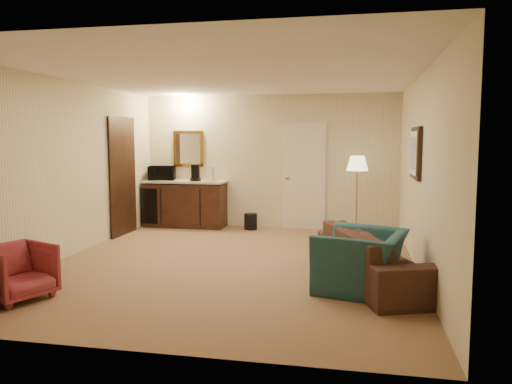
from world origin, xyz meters
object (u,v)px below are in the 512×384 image
at_px(sofa, 377,247).
at_px(waste_bin, 251,221).
at_px(rose_chair_near, 17,269).
at_px(teal_armchair, 361,251).
at_px(coffee_table, 347,266).
at_px(coffee_maker, 195,173).
at_px(microwave, 162,171).
at_px(wetbar_cabinet, 185,204).
at_px(floor_lamp, 357,196).

relative_size(sofa, waste_bin, 7.17).
distance_m(sofa, rose_chair_near, 4.10).
distance_m(sofa, teal_armchair, 0.37).
bearing_deg(coffee_table, coffee_maker, 131.72).
height_order(waste_bin, microwave, microwave).
distance_m(microwave, coffee_maker, 0.75).
relative_size(waste_bin, coffee_maker, 0.96).
bearing_deg(wetbar_cabinet, coffee_maker, -11.73).
bearing_deg(waste_bin, wetbar_cabinet, 177.03).
relative_size(teal_armchair, microwave, 2.05).
relative_size(teal_armchair, waste_bin, 3.38).
distance_m(coffee_table, waste_bin, 3.85).
bearing_deg(coffee_maker, microwave, -169.37).
bearing_deg(wetbar_cabinet, floor_lamp, -5.46).
bearing_deg(teal_armchair, rose_chair_near, -58.94).
xyz_separation_m(wetbar_cabinet, rose_chair_near, (-0.25, -4.72, -0.13)).
bearing_deg(teal_armchair, wetbar_cabinet, -122.38).
height_order(rose_chair_near, coffee_table, rose_chair_near).
distance_m(floor_lamp, waste_bin, 2.09).
bearing_deg(coffee_table, wetbar_cabinet, 133.50).
relative_size(wetbar_cabinet, microwave, 3.20).
xyz_separation_m(rose_chair_near, floor_lamp, (3.60, 4.40, 0.39)).
relative_size(wetbar_cabinet, coffee_maker, 5.05).
bearing_deg(sofa, microwave, 30.97).
height_order(teal_armchair, floor_lamp, floor_lamp).
relative_size(floor_lamp, microwave, 2.83).
bearing_deg(sofa, coffee_table, 88.82).
distance_m(waste_bin, coffee_maker, 1.45).
height_order(wetbar_cabinet, coffee_table, wetbar_cabinet).
bearing_deg(waste_bin, coffee_maker, 178.97).
bearing_deg(coffee_table, teal_armchair, -50.49).
xyz_separation_m(coffee_table, microwave, (-3.75, 3.47, 0.88)).
height_order(wetbar_cabinet, teal_armchair, wetbar_cabinet).
height_order(sofa, coffee_table, sofa).
relative_size(microwave, coffee_maker, 1.58).
bearing_deg(rose_chair_near, sofa, -48.27).
distance_m(sofa, coffee_maker, 4.72).
distance_m(floor_lamp, microwave, 3.89).
xyz_separation_m(rose_chair_near, coffee_maker, (0.49, 4.67, 0.75)).
bearing_deg(microwave, coffee_maker, -20.61).
relative_size(teal_armchair, rose_chair_near, 1.58).
bearing_deg(coffee_maker, sofa, -25.52).
bearing_deg(microwave, waste_bin, -16.50).
distance_m(teal_armchair, microwave, 5.40).
distance_m(teal_armchair, floor_lamp, 3.31).
height_order(wetbar_cabinet, microwave, microwave).
xyz_separation_m(wetbar_cabinet, coffee_maker, (0.24, -0.05, 0.62)).
distance_m(wetbar_cabinet, rose_chair_near, 4.73).
bearing_deg(wetbar_cabinet, teal_armchair, -46.71).
relative_size(wetbar_cabinet, sofa, 0.73).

